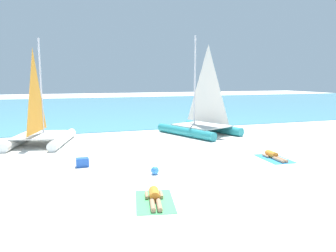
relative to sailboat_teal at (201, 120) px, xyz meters
name	(u,v)px	position (x,y,z in m)	size (l,w,h in m)	color
ground_plane	(144,134)	(-3.47, 1.36, -0.94)	(120.00, 120.00, 0.00)	white
ocean_water	(101,107)	(-3.47, 22.67, -0.91)	(120.00, 40.00, 0.05)	#4C9EB7
sailboat_teal	(201,120)	(0.00, 0.00, 0.00)	(4.62, 5.61, 6.30)	teal
sailboat_white	(40,129)	(-9.67, -0.11, -0.08)	(3.85, 4.98, 5.75)	white
towel_left	(155,201)	(-6.13, -10.13, -0.93)	(1.10, 1.90, 0.01)	#4CB266
sunbather_left	(155,197)	(-6.12, -10.06, -0.81)	(0.73, 1.56, 0.30)	orange
towel_right	(274,159)	(0.41, -6.98, -0.93)	(1.10, 1.90, 0.01)	#338CD8
sunbather_right	(273,156)	(0.42, -6.91, -0.81)	(0.57, 1.57, 0.30)	orange
beach_ball	(155,170)	(-5.35, -7.52, -0.79)	(0.31, 0.31, 0.31)	#337FE5
cooler_box	(82,162)	(-7.85, -5.52, -0.76)	(0.50, 0.36, 0.36)	blue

